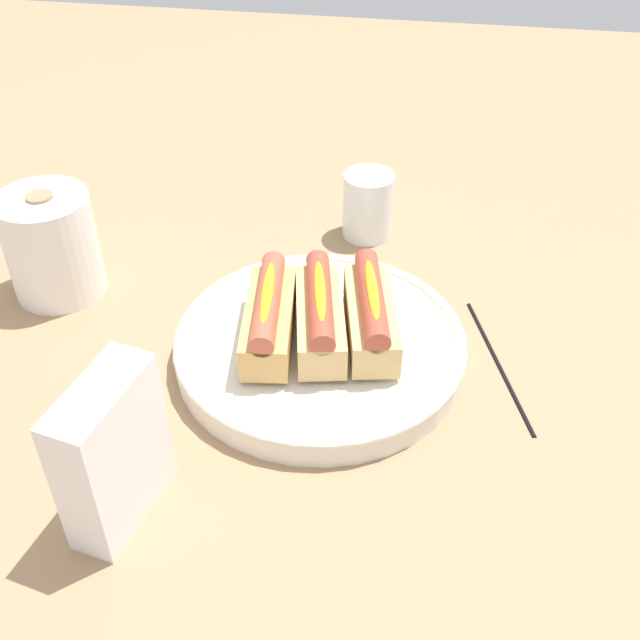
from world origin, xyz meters
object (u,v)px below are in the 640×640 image
Objects in this scene: hotdog_back at (320,314)px; water_glass at (368,207)px; paper_towel_roll at (52,245)px; chopstick_near at (499,363)px; serving_bowl at (320,345)px; hotdog_side at (269,316)px; hotdog_front at (371,313)px; napkin_box at (112,453)px.

water_glass is at bearing -4.79° from hotdog_back.
chopstick_near is at bearing -95.91° from paper_towel_roll.
serving_bowl is at bearing -168.69° from hotdog_back.
hotdog_side is 0.70× the size of chopstick_near.
chopstick_near is (0.01, -0.14, -0.06)m from hotdog_front.
paper_towel_roll is 0.89× the size of napkin_box.
water_glass is 0.41m from paper_towel_roll.
water_glass is 0.41× the size of chopstick_near.
hotdog_front is 0.11m from hotdog_side.
hotdog_front is 0.06m from hotdog_back.
hotdog_front reaches higher than chopstick_near.
water_glass is at bearing 17.60° from chopstick_near.
napkin_box is 0.43m from chopstick_near.
napkin_box reaches higher than water_glass.
hotdog_back is at bearing 11.31° from serving_bowl.
chopstick_near is at bearing -144.29° from water_glass.
chopstick_near is at bearing -86.60° from hotdog_front.
serving_bowl is 0.35m from paper_towel_roll.
hotdog_front is 0.71× the size of chopstick_near.
hotdog_side is 1.03× the size of napkin_box.
hotdog_side reaches higher than chopstick_near.
hotdog_back is at bearing 175.21° from water_glass.
water_glass is 0.30m from chopstick_near.
hotdog_front reaches higher than water_glass.
serving_bowl is 0.20m from chopstick_near.
napkin_box reaches higher than chopstick_near.
hotdog_back is at bearing -77.98° from hotdog_side.
hotdog_back is at bearing 102.02° from hotdog_front.
water_glass is at bearing -62.40° from paper_towel_roll.
water_glass is 0.67× the size of paper_towel_roll.
napkin_box reaches higher than hotdog_front.
hotdog_front is 1.01× the size of hotdog_side.
paper_towel_roll is 0.37m from napkin_box.
paper_towel_roll is (0.06, 0.39, 0.00)m from hotdog_front.
hotdog_front and hotdog_side have the same top height.
hotdog_front is 0.26m from water_glass.
napkin_box is (-0.23, 0.14, 0.06)m from serving_bowl.
paper_towel_roll is 0.54m from chopstick_near.
napkin_box is at bearing -147.41° from paper_towel_roll.
hotdog_front is at bearing -172.86° from water_glass.
water_glass is at bearing -15.40° from hotdog_side.
hotdog_side is at bearing 102.02° from hotdog_front.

